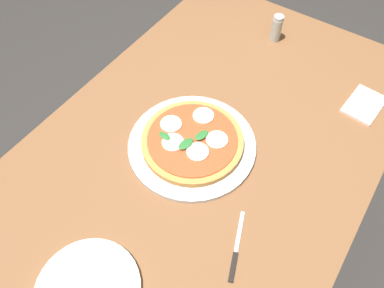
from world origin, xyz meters
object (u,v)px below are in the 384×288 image
napkin (364,105)px  knife (235,254)px  dining_table (206,163)px  pizza (192,140)px  serving_tray (192,145)px  pepper_shaker (277,28)px

napkin → knife: napkin is taller
dining_table → napkin: size_ratio=10.24×
pizza → napkin: size_ratio=2.09×
pizza → serving_tray: bearing=-170.8°
serving_tray → napkin: (0.40, -0.33, -0.00)m
dining_table → pepper_shaker: pepper_shaker is taller
napkin → pepper_shaker: size_ratio=1.43×
serving_tray → knife: 0.31m
napkin → serving_tray: bearing=140.1°
pizza → napkin: bearing=-40.0°
napkin → pepper_shaker: pepper_shaker is taller
dining_table → knife: bearing=-135.8°
napkin → dining_table: bearing=140.3°
dining_table → pizza: size_ratio=4.91×
serving_tray → knife: size_ratio=2.11×
pepper_shaker → napkin: bearing=-108.6°
pizza → pepper_shaker: pepper_shaker is taller
napkin → pepper_shaker: 0.37m
serving_tray → pepper_shaker: bearing=1.8°
knife → napkin: bearing=-8.4°
pizza → dining_table: bearing=-43.7°
knife → pepper_shaker: size_ratio=1.78×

